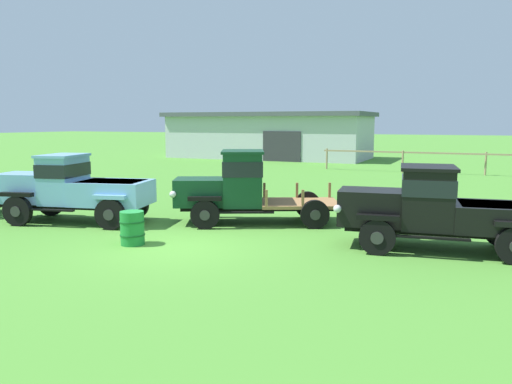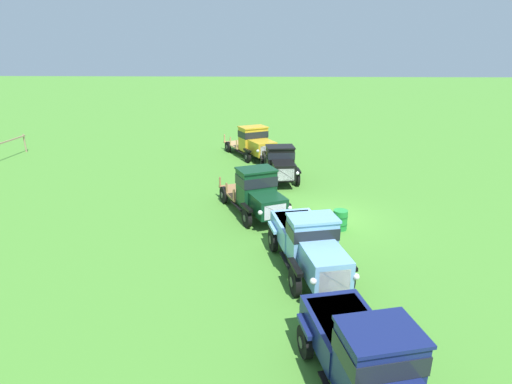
{
  "view_description": "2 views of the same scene",
  "coord_description": "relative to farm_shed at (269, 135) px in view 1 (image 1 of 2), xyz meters",
  "views": [
    {
      "loc": [
        6.81,
        -10.47,
        3.14
      ],
      "look_at": [
        0.6,
        3.44,
        1.0
      ],
      "focal_mm": 35.0,
      "sensor_mm": 36.0,
      "label": 1
    },
    {
      "loc": [
        -17.19,
        2.56,
        7.19
      ],
      "look_at": [
        0.6,
        3.44,
        1.0
      ],
      "focal_mm": 28.0,
      "sensor_mm": 36.0,
      "label": 2
    }
  ],
  "objects": [
    {
      "name": "vintage_truck_midrow_center",
      "position": [
        10.15,
        -26.94,
        -0.83
      ],
      "size": [
        5.35,
        3.68,
        2.27
      ],
      "color": "black",
      "rests_on": "ground"
    },
    {
      "name": "vintage_truck_second_in_line",
      "position": [
        5.32,
        -28.94,
        -0.91
      ],
      "size": [
        5.17,
        2.83,
        2.14
      ],
      "color": "black",
      "rests_on": "ground"
    },
    {
      "name": "paddock_fence",
      "position": [
        14.91,
        -8.49,
        -0.97
      ],
      "size": [
        14.73,
        0.56,
        1.38
      ],
      "color": "#997F60",
      "rests_on": "ground"
    },
    {
      "name": "ground_plane",
      "position": [
        10.11,
        -30.29,
        -2.0
      ],
      "size": [
        240.0,
        240.0,
        0.0
      ],
      "primitive_type": "plane",
      "color": "#47842D"
    },
    {
      "name": "vintage_truck_far_side",
      "position": [
        15.99,
        -27.99,
        -0.92
      ],
      "size": [
        4.91,
        2.47,
        2.08
      ],
      "color": "black",
      "rests_on": "ground"
    },
    {
      "name": "farm_shed",
      "position": [
        0.0,
        0.0,
        0.0
      ],
      "size": [
        17.6,
        7.82,
        3.96
      ],
      "color": "#B2B7BC",
      "rests_on": "ground"
    },
    {
      "name": "oil_drum_beside_row",
      "position": [
        8.87,
        -30.57,
        -1.57
      ],
      "size": [
        0.64,
        0.64,
        0.87
      ],
      "color": "#1E7F33",
      "rests_on": "ground"
    }
  ]
}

